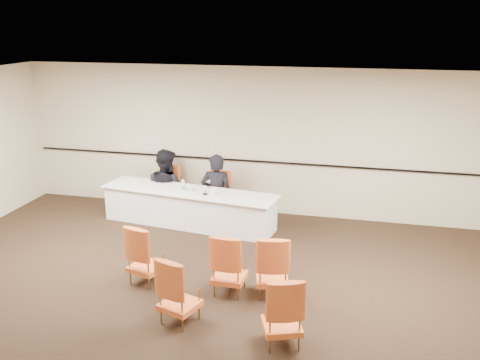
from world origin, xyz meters
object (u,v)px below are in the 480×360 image
(microphone, at_px, (205,188))
(aud_chair_back_right, at_px, (282,310))
(drinking_glass, at_px, (191,189))
(water_bottle, at_px, (183,185))
(aud_chair_front_mid, at_px, (229,263))
(panel_table, at_px, (189,208))
(panelist_main, at_px, (217,196))
(panelist_main_chair, at_px, (217,196))
(panelist_second_chair, at_px, (166,189))
(panelist_second, at_px, (166,192))
(aud_chair_back_mid, at_px, (179,290))
(aud_chair_front_right, at_px, (272,265))
(aud_chair_front_left, at_px, (146,254))
(coffee_cup, at_px, (213,192))

(microphone, xyz_separation_m, aud_chair_back_right, (2.04, -3.37, -0.36))
(microphone, xyz_separation_m, drinking_glass, (-0.32, 0.12, -0.08))
(water_bottle, height_order, aud_chair_front_mid, aud_chair_front_mid)
(panel_table, bearing_deg, microphone, -15.02)
(aud_chair_front_mid, bearing_deg, drinking_glass, 121.53)
(panelist_main, bearing_deg, panelist_main_chair, 180.00)
(panelist_second_chair, bearing_deg, panelist_second, 7.67)
(panelist_main, bearing_deg, aud_chair_back_mid, 94.97)
(aud_chair_front_right, height_order, aud_chair_back_right, same)
(aud_chair_front_right, distance_m, aud_chair_back_mid, 1.46)
(drinking_glass, relative_size, aud_chair_front_right, 0.11)
(microphone, distance_m, drinking_glass, 0.35)
(water_bottle, height_order, aud_chair_back_mid, aud_chair_back_mid)
(panelist_second, height_order, water_bottle, panelist_second)
(drinking_glass, xyz_separation_m, aud_chair_front_left, (0.08, -2.38, -0.28))
(aud_chair_front_mid, bearing_deg, aud_chair_front_right, 9.43)
(panelist_second, bearing_deg, aud_chair_front_left, 129.62)
(aud_chair_back_right, bearing_deg, panelist_main, 96.11)
(water_bottle, relative_size, aud_chair_front_left, 0.25)
(panel_table, relative_size, water_bottle, 14.91)
(panelist_second_chair, height_order, aud_chair_front_left, same)
(panelist_second_chair, bearing_deg, aud_chair_front_left, -66.48)
(water_bottle, distance_m, coffee_cup, 0.65)
(panelist_second_chair, relative_size, aud_chair_front_mid, 1.00)
(drinking_glass, xyz_separation_m, aud_chair_front_mid, (1.40, -2.40, -0.28))
(panelist_second, xyz_separation_m, aud_chair_back_mid, (1.74, -3.99, 0.06))
(panelist_second, relative_size, coffee_cup, 14.79)
(panel_table, xyz_separation_m, water_bottle, (-0.09, -0.04, 0.47))
(panelist_main_chair, bearing_deg, aud_chair_front_right, -51.93)
(panelist_main, bearing_deg, drinking_glass, 51.63)
(panelist_second, relative_size, aud_chair_front_right, 1.95)
(drinking_glass, height_order, aud_chair_front_right, aud_chair_front_right)
(water_bottle, height_order, aud_chair_back_right, aud_chair_back_right)
(panelist_second, relative_size, water_bottle, 7.85)
(drinking_glass, bearing_deg, panelist_main_chair, 55.56)
(aud_chair_front_left, bearing_deg, coffee_cup, 95.90)
(aud_chair_front_mid, distance_m, aud_chair_back_mid, 1.02)
(coffee_cup, xyz_separation_m, aud_chair_back_right, (1.89, -3.39, -0.29))
(aud_chair_front_left, distance_m, aud_chair_front_mid, 1.31)
(panelist_main_chair, relative_size, aud_chair_back_right, 1.00)
(aud_chair_back_right, bearing_deg, panelist_second_chair, 106.64)
(panelist_main_chair, height_order, aud_chair_front_mid, same)
(panelist_second_chair, bearing_deg, aud_chair_back_right, -45.31)
(panel_table, distance_m, aud_chair_front_left, 2.43)
(panelist_second_chair, bearing_deg, coffee_cup, -24.18)
(panelist_main_chair, height_order, microphone, microphone)
(panel_table, bearing_deg, aud_chair_front_right, -40.70)
(aud_chair_front_left, height_order, aud_chair_front_right, same)
(aud_chair_front_right, bearing_deg, aud_chair_back_mid, -149.34)
(panelist_main_chair, distance_m, aud_chair_back_right, 4.49)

